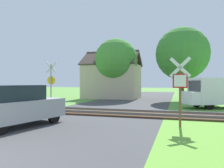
{
  "coord_description": "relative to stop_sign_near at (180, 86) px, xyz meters",
  "views": [
    {
      "loc": [
        4.68,
        -3.71,
        1.88
      ],
      "look_at": [
        0.5,
        10.0,
        1.8
      ],
      "focal_mm": 35.0,
      "sensor_mm": 36.0,
      "label": 1
    }
  ],
  "objects": [
    {
      "name": "tree_right",
      "position": [
        0.31,
        14.13,
        3.16
      ],
      "size": [
        5.47,
        5.47,
        7.64
      ],
      "color": "#513823",
      "rests_on": "ground"
    },
    {
      "name": "rail_track",
      "position": [
        -4.75,
        3.11,
        -1.68
      ],
      "size": [
        60.0,
        2.6,
        0.22
      ],
      "color": "#422D1E",
      "rests_on": "ground"
    },
    {
      "name": "tree_center",
      "position": [
        -7.05,
        14.91,
        2.79
      ],
      "size": [
        5.02,
        5.02,
        7.04
      ],
      "color": "#513823",
      "rests_on": "ground"
    },
    {
      "name": "mail_truck",
      "position": [
        2.73,
        8.18,
        -0.5
      ],
      "size": [
        5.2,
        3.93,
        2.24
      ],
      "rotation": [
        0.0,
        0.0,
        2.06
      ],
      "color": "white",
      "rests_on": "ground"
    },
    {
      "name": "house",
      "position": [
        -7.89,
        16.11,
        0.45
      ],
      "size": [
        6.71,
        5.38,
        5.81
      ],
      "rotation": [
        0.0,
        0.0,
        0.0
      ],
      "color": "#C6B293",
      "rests_on": "ground"
    },
    {
      "name": "crossing_sign_far",
      "position": [
        -9.45,
        5.08,
        0.3
      ],
      "size": [
        0.87,
        0.19,
        3.51
      ],
      "rotation": [
        0.0,
        0.0,
        0.17
      ],
      "color": "#9E9EA5",
      "rests_on": "ground"
    },
    {
      "name": "stop_sign_near",
      "position": [
        0.0,
        0.0,
        0.0
      ],
      "size": [
        0.88,
        0.16,
        2.97
      ],
      "rotation": [
        0.0,
        0.0,
        3.08
      ],
      "color": "brown",
      "rests_on": "ground"
    },
    {
      "name": "parked_car",
      "position": [
        -6.58,
        -1.96,
        -0.84
      ],
      "size": [
        2.47,
        4.26,
        1.78
      ],
      "rotation": [
        0.0,
        0.0,
        -0.22
      ],
      "color": "#99999E",
      "rests_on": "ground"
    },
    {
      "name": "road_asphalt",
      "position": [
        -4.75,
        -3.89,
        -1.73
      ],
      "size": [
        7.91,
        80.0,
        0.01
      ],
      "primitive_type": "cube",
      "color": "#424244",
      "rests_on": "ground"
    }
  ]
}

